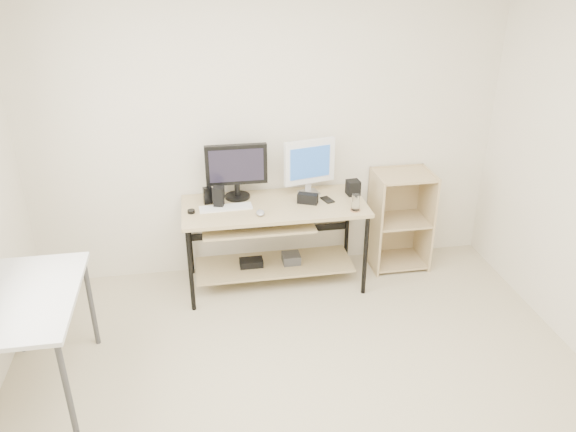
# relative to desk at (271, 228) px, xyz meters

# --- Properties ---
(room) EXTENTS (4.01, 4.01, 2.62)m
(room) POSITION_rel_desk_xyz_m (-0.11, -1.62, 0.78)
(room) COLOR beige
(room) RESTS_ON ground
(desk) EXTENTS (1.50, 0.65, 0.75)m
(desk) POSITION_rel_desk_xyz_m (0.00, 0.00, 0.00)
(desk) COLOR tan
(desk) RESTS_ON ground
(side_table) EXTENTS (0.60, 1.00, 0.75)m
(side_table) POSITION_rel_desk_xyz_m (-1.65, -1.06, 0.13)
(side_table) COLOR white
(side_table) RESTS_ON ground
(shelf_unit) EXTENTS (0.50, 0.40, 0.90)m
(shelf_unit) POSITION_rel_desk_xyz_m (1.18, 0.16, -0.09)
(shelf_unit) COLOR tan
(shelf_unit) RESTS_ON ground
(black_monitor) EXTENTS (0.51, 0.21, 0.46)m
(black_monitor) POSITION_rel_desk_xyz_m (-0.26, 0.19, 0.48)
(black_monitor) COLOR black
(black_monitor) RESTS_ON desk
(white_imac) EXTENTS (0.44, 0.14, 0.48)m
(white_imac) POSITION_rel_desk_xyz_m (0.35, 0.17, 0.49)
(white_imac) COLOR silver
(white_imac) RESTS_ON desk
(keyboard) EXTENTS (0.43, 0.14, 0.01)m
(keyboard) POSITION_rel_desk_xyz_m (-0.37, -0.01, 0.22)
(keyboard) COLOR white
(keyboard) RESTS_ON desk
(mouse) EXTENTS (0.07, 0.11, 0.04)m
(mouse) POSITION_rel_desk_xyz_m (-0.11, -0.18, 0.23)
(mouse) COLOR #A8A8AD
(mouse) RESTS_ON desk
(center_speaker) EXTENTS (0.18, 0.14, 0.08)m
(center_speaker) POSITION_rel_desk_xyz_m (0.30, -0.02, 0.25)
(center_speaker) COLOR black
(center_speaker) RESTS_ON desk
(speaker_left) EXTENTS (0.11, 0.11, 0.17)m
(speaker_left) POSITION_rel_desk_xyz_m (-0.42, 0.02, 0.30)
(speaker_left) COLOR black
(speaker_left) RESTS_ON desk
(speaker_right) EXTENTS (0.11, 0.11, 0.13)m
(speaker_right) POSITION_rel_desk_xyz_m (0.71, 0.09, 0.27)
(speaker_right) COLOR black
(speaker_right) RESTS_ON desk
(audio_controller) EXTENTS (0.08, 0.06, 0.14)m
(audio_controller) POSITION_rel_desk_xyz_m (-0.51, 0.11, 0.28)
(audio_controller) COLOR black
(audio_controller) RESTS_ON desk
(volume_puck) EXTENTS (0.08, 0.08, 0.03)m
(volume_puck) POSITION_rel_desk_xyz_m (-0.65, -0.05, 0.22)
(volume_puck) COLOR black
(volume_puck) RESTS_ON desk
(smartphone) EXTENTS (0.11, 0.15, 0.01)m
(smartphone) POSITION_rel_desk_xyz_m (0.47, 0.00, 0.22)
(smartphone) COLOR black
(smartphone) RESTS_ON desk
(coaster) EXTENTS (0.10, 0.10, 0.01)m
(coaster) POSITION_rel_desk_xyz_m (0.65, -0.23, 0.21)
(coaster) COLOR #A6734B
(coaster) RESTS_ON desk
(drinking_glass) EXTENTS (0.08, 0.08, 0.13)m
(drinking_glass) POSITION_rel_desk_xyz_m (0.65, -0.23, 0.28)
(drinking_glass) COLOR white
(drinking_glass) RESTS_ON coaster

